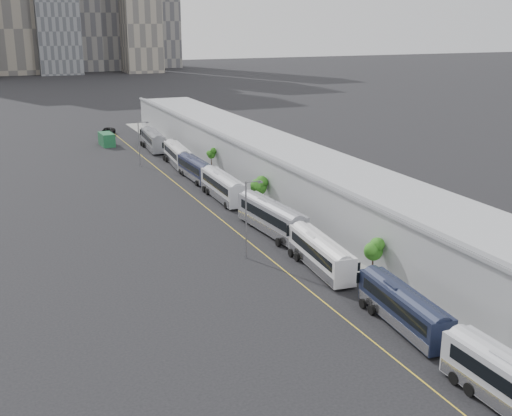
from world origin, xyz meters
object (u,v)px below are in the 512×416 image
bus_2 (321,256)px  bus_5 (195,171)px  bus_3 (272,220)px  street_lamp_far (140,140)px  suv (107,131)px  bus_4 (223,189)px  shipping_container (107,139)px  bus_6 (177,157)px  bus_7 (153,142)px  bus_1 (403,311)px  street_lamp_near (248,214)px

bus_2 → bus_5: (0.15, 43.88, -0.01)m
bus_3 → street_lamp_far: street_lamp_far is taller
bus_5 → suv: bearing=95.4°
bus_3 → street_lamp_far: 44.74m
bus_4 → street_lamp_far: street_lamp_far is taller
bus_4 → shipping_container: 50.17m
bus_3 → street_lamp_far: (-6.13, 44.21, 3.05)m
bus_6 → suv: bus_6 is taller
shipping_container → street_lamp_far: bearing=-87.0°
bus_7 → street_lamp_far: 15.66m
bus_1 → suv: size_ratio=2.07×
bus_4 → bus_7: bearing=91.0°
bus_6 → bus_7: 15.91m
bus_2 → bus_7: bus_7 is taller
bus_3 → bus_5: (-0.14, 30.61, -0.17)m
bus_5 → shipping_container: size_ratio=2.22×
shipping_container → bus_7: bearing=-48.0°
bus_4 → street_lamp_near: 24.97m
bus_5 → shipping_container: bus_5 is taller
bus_2 → bus_4: (0.08, 30.29, 0.11)m
bus_3 → bus_6: (0.26, 42.49, -0.10)m
bus_2 → bus_4: 30.29m
street_lamp_far → shipping_container: size_ratio=1.46×
bus_4 → bus_6: bearing=89.9°
bus_1 → shipping_container: bearing=99.6°
bus_5 → shipping_container: (-8.09, 35.93, -0.16)m
shipping_container → suv: bearing=76.8°
bus_4 → street_lamp_near: (-5.89, -24.01, 3.49)m
bus_1 → suv: (-5.61, 107.72, -0.66)m
bus_5 → bus_6: bearing=87.1°
bus_5 → bus_7: bus_7 is taller
bus_5 → street_lamp_far: size_ratio=1.51×
bus_7 → bus_6: bearing=-84.3°
bus_7 → street_lamp_far: (-5.89, -14.18, 3.09)m
bus_2 → bus_4: size_ratio=0.94×
bus_5 → bus_6: (0.39, 11.88, 0.07)m
bus_1 → street_lamp_near: size_ratio=1.37×
bus_3 → street_lamp_far: size_ratio=1.70×
bus_4 → bus_5: 13.59m
bus_2 → bus_6: size_ratio=0.96×
bus_4 → bus_6: (0.47, 25.47, -0.05)m
bus_5 → street_lamp_near: (-5.96, -37.61, 3.61)m
bus_2 → bus_4: bus_4 is taller
bus_1 → street_lamp_far: bearing=99.5°
shipping_container → suv: 13.60m
street_lamp_far → bus_7: bearing=67.5°
bus_5 → bus_7: (-0.11, 27.78, 0.14)m
bus_7 → street_lamp_far: street_lamp_far is taller
street_lamp_near → bus_2: bearing=-47.2°
bus_3 → bus_1: bearing=-94.1°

